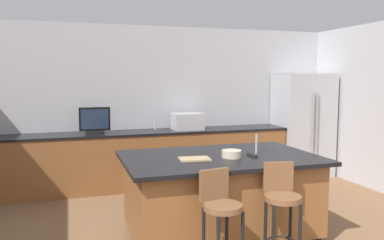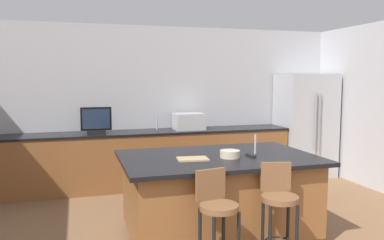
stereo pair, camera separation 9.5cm
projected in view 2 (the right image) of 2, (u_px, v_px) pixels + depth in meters
name	position (u px, v px, depth m)	size (l,w,h in m)	color
wall_back	(152.00, 105.00, 6.62)	(6.97, 0.12, 2.61)	#BCBCC1
counter_back	(151.00, 159.00, 6.32)	(4.64, 0.62, 0.91)	brown
kitchen_island	(218.00, 195.00, 4.33)	(2.11, 1.36, 0.90)	black
refrigerator	(305.00, 125.00, 7.01)	(0.95, 0.74, 1.82)	#B7BABF
microwave	(189.00, 121.00, 6.44)	(0.48, 0.36, 0.27)	#B7BABF
tv_monitor	(96.00, 121.00, 5.96)	(0.46, 0.16, 0.40)	black
sink_faucet_back	(157.00, 123.00, 6.39)	(0.02, 0.02, 0.24)	#B2B2B7
sink_faucet_island	(255.00, 144.00, 4.39)	(0.02, 0.02, 0.22)	#B2B2B7
bar_stool_left	(217.00, 215.00, 3.42)	(0.34, 0.36, 0.95)	brown
bar_stool_right	(279.00, 206.00, 3.61)	(0.35, 0.36, 0.96)	brown
fruit_bowl	(230.00, 154.00, 4.18)	(0.21, 0.21, 0.08)	beige
cell_phone	(196.00, 159.00, 4.12)	(0.07, 0.15, 0.01)	black
tv_remote	(251.00, 155.00, 4.26)	(0.04, 0.17, 0.02)	black
cutting_board	(193.00, 159.00, 4.08)	(0.32, 0.21, 0.02)	tan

